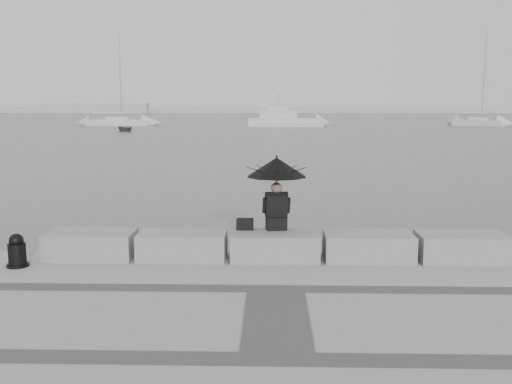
{
  "coord_description": "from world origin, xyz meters",
  "views": [
    {
      "loc": [
        -0.08,
        -10.59,
        3.38
      ],
      "look_at": [
        -0.44,
        3.0,
        1.2
      ],
      "focal_mm": 40.0,
      "sensor_mm": 36.0,
      "label": 1
    }
  ],
  "objects_px": {
    "sailboat_left": "(118,122)",
    "motor_cruiser": "(286,120)",
    "seated_person": "(277,176)",
    "sailboat_right": "(478,122)",
    "mooring_bollard": "(17,253)",
    "dinghy": "(125,128)"
  },
  "relations": [
    {
      "from": "sailboat_right",
      "to": "sailboat_left",
      "type": "bearing_deg",
      "value": -143.7
    },
    {
      "from": "motor_cruiser",
      "to": "sailboat_right",
      "type": "bearing_deg",
      "value": 7.76
    },
    {
      "from": "mooring_bollard",
      "to": "sailboat_right",
      "type": "bearing_deg",
      "value": 64.81
    },
    {
      "from": "mooring_bollard",
      "to": "sailboat_right",
      "type": "distance_m",
      "value": 77.66
    },
    {
      "from": "motor_cruiser",
      "to": "mooring_bollard",
      "type": "bearing_deg",
      "value": -93.68
    },
    {
      "from": "sailboat_left",
      "to": "dinghy",
      "type": "distance_m",
      "value": 15.53
    },
    {
      "from": "sailboat_left",
      "to": "motor_cruiser",
      "type": "relative_size",
      "value": 1.29
    },
    {
      "from": "seated_person",
      "to": "motor_cruiser",
      "type": "distance_m",
      "value": 66.62
    },
    {
      "from": "motor_cruiser",
      "to": "dinghy",
      "type": "relative_size",
      "value": 2.81
    },
    {
      "from": "sailboat_left",
      "to": "dinghy",
      "type": "height_order",
      "value": "sailboat_left"
    },
    {
      "from": "mooring_bollard",
      "to": "sailboat_left",
      "type": "xyz_separation_m",
      "value": [
        -17.0,
        70.32,
        -0.24
      ]
    },
    {
      "from": "seated_person",
      "to": "sailboat_left",
      "type": "xyz_separation_m",
      "value": [
        -21.54,
        69.41,
        -1.48
      ]
    },
    {
      "from": "seated_person",
      "to": "motor_cruiser",
      "type": "xyz_separation_m",
      "value": [
        1.91,
        66.58,
        -1.1
      ]
    },
    {
      "from": "seated_person",
      "to": "sailboat_left",
      "type": "relative_size",
      "value": 0.11
    },
    {
      "from": "seated_person",
      "to": "sailboat_left",
      "type": "distance_m",
      "value": 72.69
    },
    {
      "from": "seated_person",
      "to": "dinghy",
      "type": "height_order",
      "value": "seated_person"
    },
    {
      "from": "motor_cruiser",
      "to": "dinghy",
      "type": "height_order",
      "value": "motor_cruiser"
    },
    {
      "from": "mooring_bollard",
      "to": "dinghy",
      "type": "bearing_deg",
      "value": 102.44
    },
    {
      "from": "dinghy",
      "to": "sailboat_left",
      "type": "bearing_deg",
      "value": 83.23
    },
    {
      "from": "mooring_bollard",
      "to": "sailboat_left",
      "type": "height_order",
      "value": "sailboat_left"
    },
    {
      "from": "sailboat_right",
      "to": "motor_cruiser",
      "type": "height_order",
      "value": "sailboat_right"
    },
    {
      "from": "sailboat_left",
      "to": "sailboat_right",
      "type": "bearing_deg",
      "value": -0.9
    }
  ]
}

